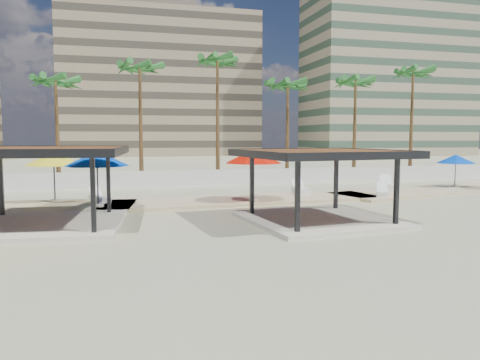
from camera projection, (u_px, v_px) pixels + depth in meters
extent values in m
plane|color=tan|center=(241.00, 226.00, 19.23)|extent=(200.00, 200.00, 0.00)
cube|color=#C6B284|center=(243.00, 201.00, 26.47)|extent=(16.24, 5.11, 0.24)
cube|color=#C6B284|center=(437.00, 191.00, 31.48)|extent=(16.49, 7.75, 0.24)
cube|color=silver|center=(185.00, 178.00, 34.57)|extent=(56.00, 0.30, 1.20)
cube|color=#847259|center=(160.00, 86.00, 94.05)|extent=(38.00, 16.00, 28.00)
cube|color=#595147|center=(159.00, 8.00, 92.66)|extent=(13.30, 9.60, 2.40)
cube|color=gray|center=(387.00, 70.00, 93.44)|extent=(32.00, 15.00, 34.00)
cube|color=beige|center=(319.00, 220.00, 20.08)|extent=(6.42, 6.42, 0.18)
cube|color=black|center=(297.00, 196.00, 17.10)|extent=(0.18, 0.18, 2.66)
cube|color=black|center=(252.00, 184.00, 21.23)|extent=(0.18, 0.18, 2.66)
cube|color=black|center=(396.00, 191.00, 18.66)|extent=(0.18, 0.18, 2.66)
cube|color=black|center=(336.00, 181.00, 22.79)|extent=(0.18, 0.18, 2.66)
cube|color=brown|center=(320.00, 153.00, 19.81)|extent=(6.62, 6.62, 0.25)
cube|color=black|center=(363.00, 156.00, 17.00)|extent=(6.10, 0.73, 0.30)
cube|color=black|center=(288.00, 151.00, 22.62)|extent=(6.10, 0.73, 0.30)
cube|color=black|center=(254.00, 154.00, 18.75)|extent=(0.73, 6.10, 0.30)
cube|color=black|center=(379.00, 153.00, 20.87)|extent=(0.73, 6.10, 0.30)
cube|color=beige|center=(44.00, 225.00, 19.00)|extent=(6.70, 6.70, 0.19)
cube|color=black|center=(1.00, 184.00, 20.78)|extent=(0.18, 0.18, 2.78)
cube|color=black|center=(93.00, 194.00, 16.95)|extent=(0.18, 0.18, 2.78)
cube|color=black|center=(108.00, 182.00, 21.51)|extent=(0.18, 0.18, 2.78)
cube|color=brown|center=(41.00, 151.00, 18.73)|extent=(6.91, 6.91, 0.26)
cube|color=black|center=(16.00, 154.00, 15.63)|extent=(6.37, 0.76, 0.32)
cube|color=black|center=(59.00, 149.00, 21.83)|extent=(6.37, 0.76, 0.32)
cube|color=black|center=(122.00, 151.00, 19.22)|extent=(0.76, 6.37, 0.32)
cylinder|color=beige|center=(55.00, 200.00, 25.25)|extent=(0.52, 0.52, 0.13)
cylinder|color=#262628|center=(54.00, 178.00, 25.14)|extent=(0.07, 0.07, 2.51)
cone|color=yellow|center=(54.00, 158.00, 25.04)|extent=(4.01, 4.01, 0.73)
cylinder|color=beige|center=(254.00, 200.00, 25.42)|extent=(0.55, 0.55, 0.13)
cylinder|color=#262628|center=(254.00, 177.00, 25.31)|extent=(0.08, 0.08, 2.64)
cone|color=#BB1001|center=(254.00, 156.00, 25.21)|extent=(3.70, 3.70, 0.77)
cylinder|color=beige|center=(455.00, 186.00, 32.64)|extent=(0.44, 0.44, 0.11)
cylinder|color=#262628|center=(455.00, 172.00, 32.54)|extent=(0.06, 0.06, 2.11)
cone|color=#003CC0|center=(456.00, 159.00, 32.46)|extent=(2.77, 2.77, 0.62)
cylinder|color=beige|center=(98.00, 205.00, 23.40)|extent=(0.54, 0.54, 0.13)
cylinder|color=#262628|center=(98.00, 181.00, 23.29)|extent=(0.08, 0.08, 2.60)
cone|color=#003CC0|center=(97.00, 158.00, 23.19)|extent=(3.20, 3.20, 0.76)
cube|color=white|center=(100.00, 199.00, 25.26)|extent=(1.25, 1.93, 0.26)
cube|color=white|center=(100.00, 196.00, 25.25)|extent=(1.25, 1.93, 0.05)
cube|color=white|center=(95.00, 191.00, 25.80)|extent=(0.79, 0.80, 0.46)
cube|color=white|center=(382.00, 194.00, 27.66)|extent=(1.51, 1.94, 0.26)
cube|color=white|center=(382.00, 191.00, 27.65)|extent=(1.51, 1.94, 0.06)
cube|color=white|center=(382.00, 186.00, 28.33)|extent=(0.86, 0.87, 0.47)
cube|color=white|center=(301.00, 191.00, 28.82)|extent=(0.97, 2.14, 0.29)
cube|color=white|center=(301.00, 188.00, 28.80)|extent=(0.97, 2.14, 0.06)
cube|color=white|center=(297.00, 183.00, 29.58)|extent=(0.76, 0.79, 0.53)
cube|color=white|center=(386.00, 187.00, 31.25)|extent=(1.74, 2.41, 0.32)
cube|color=white|center=(387.00, 184.00, 31.24)|extent=(1.74, 2.41, 0.07)
cube|color=white|center=(385.00, 179.00, 32.08)|extent=(1.03, 1.05, 0.58)
cone|color=brown|center=(57.00, 134.00, 34.00)|extent=(0.36, 0.36, 7.83)
ellipsoid|color=#226124|center=(56.00, 82.00, 33.66)|extent=(3.00, 3.00, 1.80)
cone|color=brown|center=(141.00, 125.00, 36.24)|extent=(0.36, 0.36, 9.13)
ellipsoid|color=#226124|center=(140.00, 69.00, 35.84)|extent=(3.00, 3.00, 1.80)
cone|color=brown|center=(218.00, 121.00, 37.26)|extent=(0.36, 0.36, 9.79)
ellipsoid|color=#226124|center=(217.00, 62.00, 36.83)|extent=(3.00, 3.00, 1.80)
cone|color=brown|center=(287.00, 132.00, 39.06)|extent=(0.36, 0.36, 8.10)
ellipsoid|color=#226124|center=(288.00, 86.00, 38.71)|extent=(3.00, 3.00, 1.80)
cone|color=brown|center=(355.00, 130.00, 40.18)|extent=(0.36, 0.36, 8.49)
ellipsoid|color=#226124|center=(356.00, 83.00, 39.82)|extent=(3.00, 3.00, 1.80)
cone|color=brown|center=(411.00, 125.00, 42.24)|extent=(0.36, 0.36, 9.57)
ellipsoid|color=#226124|center=(413.00, 74.00, 41.83)|extent=(3.00, 3.00, 1.80)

